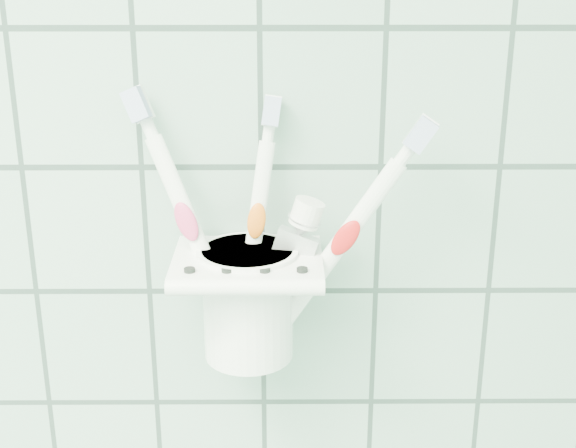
# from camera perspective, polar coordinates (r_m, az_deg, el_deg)

# --- Properties ---
(holder_bracket) EXTENTS (0.11, 0.10, 0.03)m
(holder_bracket) POSITION_cam_1_polar(r_m,az_deg,el_deg) (0.61, -2.87, -2.91)
(holder_bracket) COLOR white
(holder_bracket) RESTS_ON wall_back
(cup) EXTENTS (0.08, 0.08, 0.09)m
(cup) POSITION_cam_1_polar(r_m,az_deg,el_deg) (0.62, -2.85, -5.29)
(cup) COLOR white
(cup) RESTS_ON holder_bracket
(toothbrush_pink) EXTENTS (0.08, 0.05, 0.21)m
(toothbrush_pink) POSITION_cam_1_polar(r_m,az_deg,el_deg) (0.58, -3.29, 0.30)
(toothbrush_pink) COLOR white
(toothbrush_pink) RESTS_ON cup
(toothbrush_blue) EXTENTS (0.04, 0.04, 0.20)m
(toothbrush_blue) POSITION_cam_1_polar(r_m,az_deg,el_deg) (0.60, -3.63, -0.22)
(toothbrush_blue) COLOR white
(toothbrush_blue) RESTS_ON cup
(toothbrush_orange) EXTENTS (0.11, 0.02, 0.21)m
(toothbrush_orange) POSITION_cam_1_polar(r_m,az_deg,el_deg) (0.59, -1.71, 0.57)
(toothbrush_orange) COLOR white
(toothbrush_orange) RESTS_ON cup
(toothpaste_tube) EXTENTS (0.06, 0.03, 0.13)m
(toothpaste_tube) POSITION_cam_1_polar(r_m,az_deg,el_deg) (0.61, -1.82, -2.53)
(toothpaste_tube) COLOR silver
(toothpaste_tube) RESTS_ON cup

